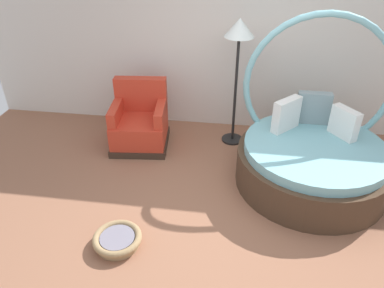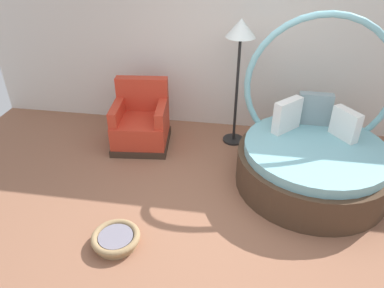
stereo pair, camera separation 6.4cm
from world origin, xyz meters
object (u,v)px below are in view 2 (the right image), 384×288
object	(u,v)px
round_daybed	(313,155)
floor_lamp	(240,41)
red_armchair	(141,123)
pet_basket	(116,239)

from	to	relation	value
round_daybed	floor_lamp	size ratio (longest dim) A/B	1.12
round_daybed	red_armchair	xyz separation A→B (m)	(-2.38, 0.58, -0.06)
round_daybed	pet_basket	world-z (taller)	round_daybed
round_daybed	pet_basket	size ratio (longest dim) A/B	3.99
red_armchair	pet_basket	xyz separation A→B (m)	(0.28, -2.01, -0.26)
round_daybed	red_armchair	distance (m)	2.45
pet_basket	red_armchair	bearing A→B (deg)	97.94
red_armchair	floor_lamp	xyz separation A→B (m)	(1.36, 0.28, 1.20)
red_armchair	floor_lamp	size ratio (longest dim) A/B	0.52
red_armchair	floor_lamp	distance (m)	1.84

